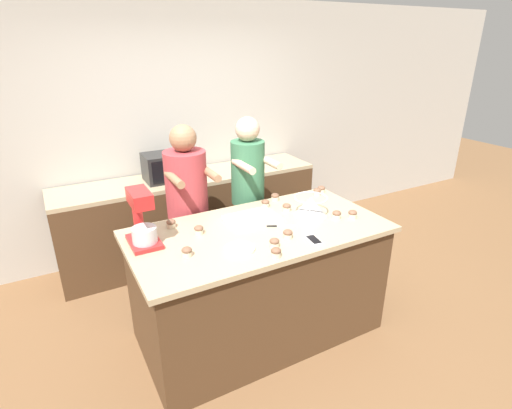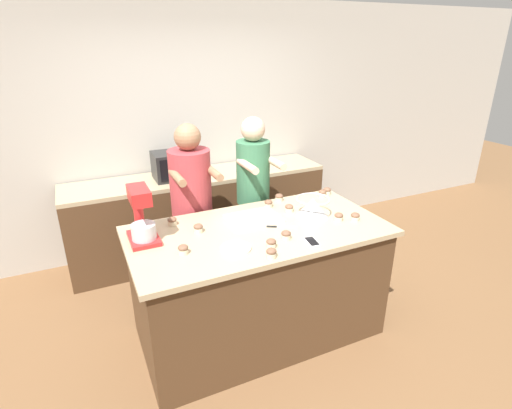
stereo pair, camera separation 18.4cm
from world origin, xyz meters
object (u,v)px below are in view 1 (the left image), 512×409
at_px(small_plate, 240,249).
at_px(cupcake_8, 287,207).
at_px(cupcake_5, 353,214).
at_px(cupcake_6, 275,197).
at_px(person_right, 248,200).
at_px(cupcake_0, 321,189).
at_px(stand_mixer, 142,221).
at_px(cell_phone, 314,240).
at_px(knife, 279,226).
at_px(microwave_oven, 167,167).
at_px(cupcake_11, 317,192).
at_px(cupcake_9, 337,215).
at_px(baking_tray, 252,218).
at_px(cupcake_12, 276,252).
at_px(mixing_bowl, 310,206).
at_px(cupcake_3, 274,243).
at_px(person_left, 188,214).
at_px(cupcake_2, 288,234).
at_px(cupcake_1, 187,252).
at_px(cupcake_7, 199,230).
at_px(cupcake_4, 265,203).
at_px(cupcake_10, 171,223).

bearing_deg(small_plate, cupcake_8, 32.49).
bearing_deg(cupcake_8, cupcake_5, -43.84).
relative_size(small_plate, cupcake_6, 2.97).
bearing_deg(person_right, cupcake_8, -81.30).
bearing_deg(cupcake_0, stand_mixer, -172.86).
relative_size(cell_phone, cupcake_8, 2.18).
bearing_deg(stand_mixer, knife, -12.67).
distance_m(microwave_oven, knife, 1.61).
bearing_deg(cupcake_11, cupcake_9, -109.70).
bearing_deg(baking_tray, small_plate, -128.40).
height_order(knife, cupcake_12, cupcake_12).
relative_size(person_right, knife, 8.20).
height_order(mixing_bowl, cupcake_0, mixing_bowl).
relative_size(person_right, cupcake_3, 23.75).
xyz_separation_m(small_plate, knife, (0.43, 0.19, -0.01)).
bearing_deg(small_plate, person_right, 59.17).
relative_size(cupcake_5, cupcake_12, 1.00).
bearing_deg(cupcake_0, cupcake_9, -115.51).
bearing_deg(cupcake_5, cell_phone, -161.41).
xyz_separation_m(person_left, cupcake_5, (1.06, -0.91, 0.13)).
height_order(cupcake_2, cupcake_5, same).
bearing_deg(mixing_bowl, person_left, 138.77).
bearing_deg(cupcake_9, cell_phone, -150.05).
bearing_deg(cupcake_12, microwave_oven, 93.77).
relative_size(cupcake_0, cupcake_8, 1.00).
xyz_separation_m(cupcake_1, cupcake_5, (1.37, -0.06, 0.00)).
bearing_deg(cupcake_12, cupcake_2, 41.14).
bearing_deg(cupcake_6, cupcake_0, -5.17).
distance_m(cupcake_6, cupcake_9, 0.61).
xyz_separation_m(small_plate, cupcake_3, (0.23, -0.08, 0.02)).
height_order(person_left, cupcake_7, person_left).
bearing_deg(stand_mixer, person_left, 46.49).
bearing_deg(small_plate, cupcake_11, 28.23).
relative_size(stand_mixer, cupcake_11, 5.71).
distance_m(baking_tray, cell_phone, 0.56).
distance_m(small_plate, cupcake_11, 1.24).
distance_m(cupcake_1, cupcake_7, 0.33).
relative_size(small_plate, cupcake_2, 2.97).
bearing_deg(microwave_oven, cell_phone, -75.56).
xyz_separation_m(person_right, mixing_bowl, (0.20, -0.70, 0.15)).
xyz_separation_m(cupcake_1, cupcake_4, (0.88, 0.48, 0.00)).
height_order(cupcake_0, cupcake_5, same).
xyz_separation_m(cupcake_0, cupcake_11, (-0.07, -0.03, 0.00)).
relative_size(person_left, cupcake_7, 23.60).
xyz_separation_m(person_right, baking_tray, (-0.25, -0.55, 0.09)).
xyz_separation_m(cupcake_8, cupcake_11, (0.44, 0.17, 0.00)).
bearing_deg(person_right, cell_phone, -92.05).
distance_m(cupcake_6, cupcake_11, 0.41).
xyz_separation_m(cupcake_4, cupcake_11, (0.55, 0.01, 0.00)).
bearing_deg(cupcake_8, cupcake_10, 170.51).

